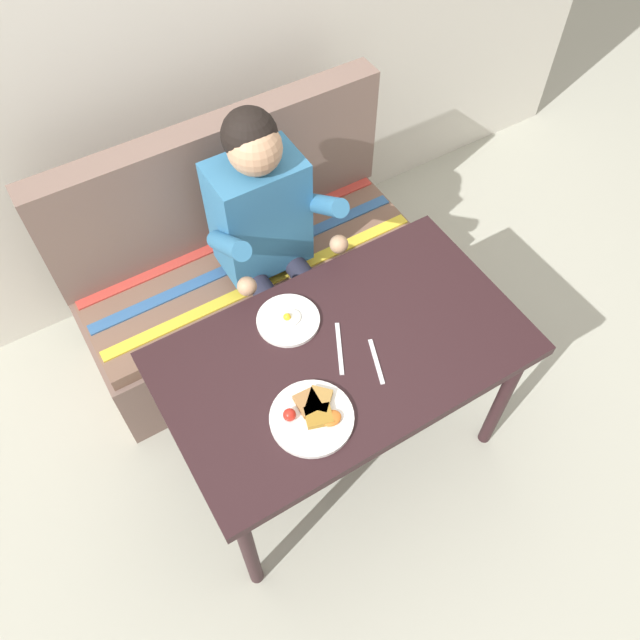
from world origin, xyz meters
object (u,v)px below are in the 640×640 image
Objects in this scene: table at (343,364)px; couch at (247,273)px; fork at (376,361)px; plate_breakfast at (312,415)px; plate_eggs at (288,320)px; person at (269,229)px; knife at (339,348)px.

couch reaches higher than table.
couch is at bearing 114.53° from fork.
plate_breakfast reaches higher than fork.
table is 0.24m from plate_eggs.
table is 0.99× the size of person.
table is 5.62× the size of plate_eggs.
person is (0.04, 0.59, 0.09)m from table.
plate_breakfast is (-0.25, -0.74, 0.00)m from person.
fork is (0.16, -0.29, -0.01)m from plate_eggs.
person is 0.79m from plate_breakfast.
knife is at bearing -90.68° from couch.
knife reaches higher than table.
couch reaches higher than plate_breakfast.
knife is at bearing -95.12° from person.
couch is at bearing 103.73° from person.
table is 0.83× the size of couch.
couch is 7.20× the size of knife.
person is at bearing 70.41° from plate_eggs.
fork is at bearing -60.16° from plate_eggs.
fork is (0.02, -0.68, -0.01)m from person.
person is at bearing 112.07° from fork.
plate_breakfast is 1.21× the size of plate_eggs.
person is 0.68m from fork.
person is at bearing 112.45° from knife.
person is 7.13× the size of fork.
table is 0.28m from plate_breakfast.
person is 0.58m from knife.
person is (0.04, -0.17, 0.41)m from couch.
plate_eggs is (-0.10, 0.19, 0.09)m from table.
person reaches higher than couch.
fork is at bearing -85.61° from couch.
table is at bearing -90.00° from couch.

